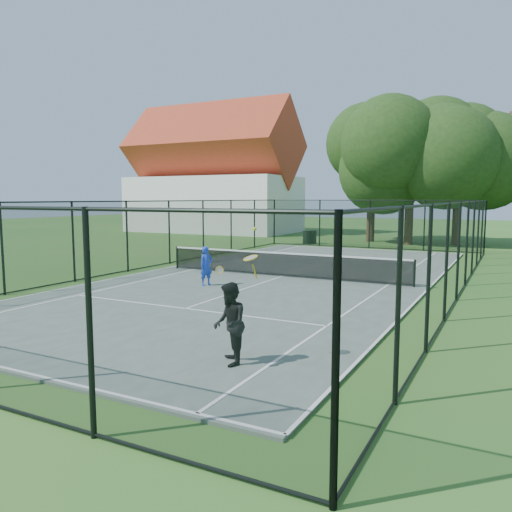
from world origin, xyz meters
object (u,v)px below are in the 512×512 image
at_px(tennis_net, 282,263).
at_px(trash_bin_left, 307,237).
at_px(player_blue, 206,266).
at_px(trash_bin_right, 312,237).
at_px(player_black, 230,324).

distance_m(tennis_net, trash_bin_left, 14.56).
relative_size(tennis_net, player_blue, 7.35).
xyz_separation_m(tennis_net, trash_bin_left, (-4.47, 13.86, -0.12)).
distance_m(tennis_net, trash_bin_right, 14.96).
height_order(trash_bin_right, player_blue, player_blue).
bearing_deg(trash_bin_right, trash_bin_left, -114.99).
distance_m(trash_bin_right, player_blue, 17.55).
distance_m(trash_bin_left, player_black, 24.98).
bearing_deg(player_black, trash_bin_left, 108.47).
bearing_deg(trash_bin_left, tennis_net, -72.12).
bearing_deg(player_black, trash_bin_right, 107.64).
relative_size(player_blue, player_black, 0.54).
relative_size(trash_bin_left, player_blue, 0.66).
bearing_deg(tennis_net, player_black, -70.71).
bearing_deg(trash_bin_left, player_black, -71.53).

